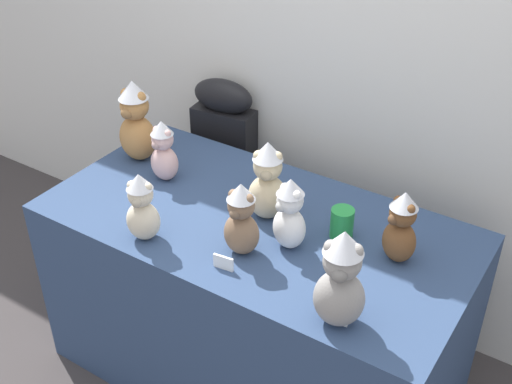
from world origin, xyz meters
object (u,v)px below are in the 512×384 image
Objects in this scene: teddy_bear_blush at (163,151)px; teddy_bear_caramel at (136,122)px; teddy_bear_chestnut at (401,228)px; teddy_bear_cream at (142,208)px; teddy_bear_snow at (290,214)px; party_cup_green at (342,223)px; teddy_bear_sand at (268,182)px; instrument_case at (226,177)px; teddy_bear_ash at (341,280)px; teddy_bear_mocha at (241,220)px; display_table at (256,301)px.

teddy_bear_caramel is at bearing 164.22° from teddy_bear_blush.
teddy_bear_chestnut is 1.14m from teddy_bear_caramel.
teddy_bear_chestnut is 0.85m from teddy_bear_cream.
party_cup_green is (0.12, 0.14, -0.07)m from teddy_bear_snow.
teddy_bear_chestnut is at bearing -22.85° from teddy_bear_sand.
instrument_case is 1.18m from teddy_bear_chestnut.
teddy_bear_snow is (-0.30, 0.23, -0.03)m from teddy_bear_ash.
teddy_bear_mocha is 0.34m from teddy_bear_cream.
teddy_bear_caramel is (-1.11, 0.40, 0.01)m from teddy_bear_ash.
teddy_bear_blush is 0.96× the size of teddy_bear_chestnut.
display_table is at bearing -2.40° from teddy_bear_blush.
teddy_bear_cream is (0.18, -0.33, 0.00)m from teddy_bear_blush.
teddy_bear_mocha is at bearing -133.06° from party_cup_green.
teddy_bear_blush is 0.55m from teddy_bear_mocha.
teddy_bear_ash is at bearing -45.86° from instrument_case.
teddy_bear_ash is at bearing -64.85° from party_cup_green.
teddy_bear_mocha is at bearing -1.48° from teddy_bear_cream.
party_cup_green is (-0.18, 0.38, -0.10)m from teddy_bear_ash.
teddy_bear_snow reaches higher than party_cup_green.
teddy_bear_snow is at bearing -15.97° from teddy_bear_caramel.
teddy_bear_snow is 0.49m from teddy_bear_cream.
display_table is 1.55× the size of instrument_case.
teddy_bear_sand is 1.19× the size of teddy_bear_cream.
teddy_bear_caramel is (-0.19, 0.06, 0.05)m from teddy_bear_blush.
display_table is 5.90× the size of teddy_bear_chestnut.
teddy_bear_snow is at bearing -46.73° from instrument_case.
instrument_case is 0.97m from party_cup_green.
teddy_bear_chestnut is 0.51m from teddy_bear_mocha.
display_table is 0.54m from teddy_bear_snow.
teddy_bear_snow is at bearing -6.65° from teddy_bear_blush.
instrument_case is at bearing 68.70° from teddy_bear_caramel.
teddy_bear_chestnut is (0.95, 0.03, 0.00)m from teddy_bear_blush.
teddy_bear_ash is (0.98, -0.82, 0.43)m from instrument_case.
teddy_bear_caramel is at bearing 141.21° from teddy_bear_ash.
teddy_bear_caramel is (-0.66, 0.07, 0.02)m from teddy_bear_sand.
teddy_bear_chestnut is at bearing 66.28° from teddy_bear_ash.
teddy_bear_blush is at bearing 174.61° from display_table.
teddy_bear_mocha is at bearing 144.97° from teddy_bear_ash.
teddy_bear_blush is 0.63m from teddy_bear_snow.
teddy_bear_caramel is at bearing -172.65° from teddy_bear_snow.
instrument_case is 0.98m from teddy_bear_snow.
party_cup_green is (0.30, 0.08, 0.44)m from display_table.
instrument_case is at bearing 111.70° from teddy_bear_sand.
teddy_bear_ash is 1.22× the size of teddy_bear_mocha.
teddy_bear_blush is (0.06, -0.48, 0.39)m from instrument_case.
teddy_bear_mocha is at bearing -106.50° from teddy_bear_sand.
teddy_bear_mocha is (0.50, -0.22, 0.01)m from teddy_bear_blush.
teddy_bear_mocha is at bearing -115.97° from teddy_bear_snow.
teddy_bear_blush reaches higher than display_table.
display_table is at bearing 26.58° from teddy_bear_cream.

